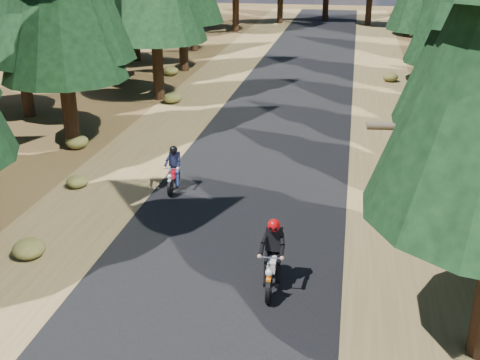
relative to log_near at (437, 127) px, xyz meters
The scene contains 8 objects.
ground 12.81m from the log_near, 120.52° to the right, with size 120.00×120.00×0.00m, color #443518.
road 8.87m from the log_near, 137.15° to the right, with size 6.00×100.00×0.01m, color black.
shoulder_l 12.64m from the log_near, 151.49° to the right, with size 3.20×100.00×0.01m, color brown.
shoulder_r 6.33m from the log_near, 107.50° to the right, with size 3.20×100.00×0.01m, color brown.
log_near is the anchor object (origin of this frame).
understory_shrubs 5.62m from the log_near, 150.45° to the right, with size 15.87×30.45×0.65m.
rider_lead 14.11m from the log_near, 111.13° to the right, with size 0.58×1.85×1.64m.
rider_follow 12.00m from the log_near, 137.90° to the right, with size 0.59×1.60×1.40m.
Camera 1 is at (2.87, -13.84, 7.43)m, focal length 45.00 mm.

